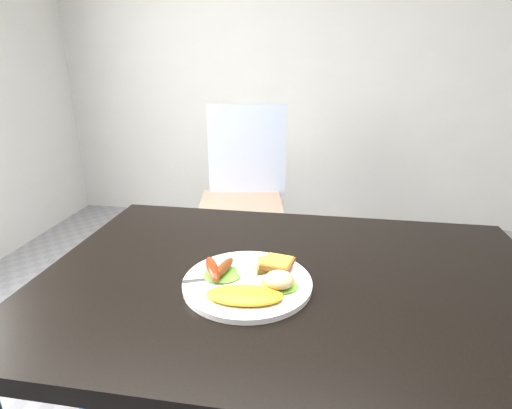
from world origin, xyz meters
name	(u,v)px	position (x,y,z in m)	size (l,w,h in m)	color
room_back_panel	(320,41)	(0.00, 2.25, 1.35)	(4.00, 0.04, 2.70)	silver
dining_table	(293,283)	(0.00, 0.00, 0.73)	(1.20, 0.80, 0.04)	black
dining_chair	(241,207)	(-0.38, 1.23, 0.45)	(0.46, 0.46, 0.05)	tan
person	(196,198)	(-0.38, 0.45, 0.77)	(0.55, 0.37, 1.54)	navy
plate	(247,283)	(-0.10, -0.06, 0.76)	(0.29, 0.29, 0.01)	white
lettuce_left	(223,274)	(-0.16, -0.05, 0.77)	(0.09, 0.08, 0.01)	#55961E
lettuce_right	(279,285)	(-0.03, -0.07, 0.77)	(0.08, 0.08, 0.01)	#539B23
omelette	(245,295)	(-0.09, -0.13, 0.77)	(0.16, 0.08, 0.02)	yellow
sausage_a	(213,269)	(-0.18, -0.06, 0.78)	(0.03, 0.11, 0.03)	#712A06
sausage_b	(224,268)	(-0.16, -0.05, 0.78)	(0.02, 0.10, 0.02)	#5C2917
ramekin	(247,267)	(-0.11, -0.03, 0.78)	(0.05, 0.05, 0.03)	white
toast_a	(264,265)	(-0.07, 0.01, 0.77)	(0.06, 0.06, 0.01)	olive
toast_b	(278,263)	(-0.04, 0.00, 0.78)	(0.07, 0.07, 0.01)	brown
potato_salad	(279,280)	(-0.03, -0.08, 0.79)	(0.07, 0.06, 0.03)	#CFB790
fork	(223,278)	(-0.16, -0.06, 0.76)	(0.18, 0.01, 0.00)	#ADAFB7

